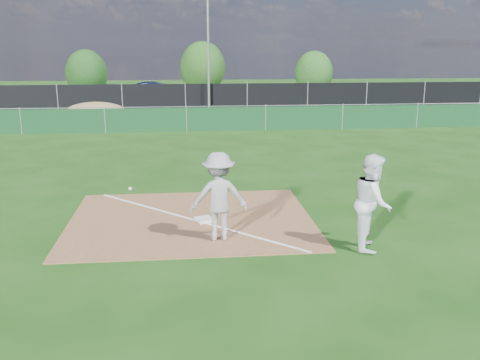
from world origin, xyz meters
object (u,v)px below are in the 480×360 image
object	(u,v)px
light_pole	(208,48)
tree_left	(86,73)
tree_mid	(203,67)
car_mid	(156,93)
car_left	(114,93)
car_right	(257,95)
runner	(373,202)
tree_right	(314,73)
play_at_first	(219,196)
first_base	(204,219)

from	to	relation	value
light_pole	tree_left	xyz separation A→B (m)	(-9.28, 9.89, -2.01)
tree_mid	car_mid	bearing A→B (deg)	-118.86
car_left	car_right	distance (m)	10.47
runner	tree_left	size ratio (longest dim) A/B	0.53
tree_mid	tree_right	size ratio (longest dim) A/B	1.21
car_right	tree_left	world-z (taller)	tree_left
runner	car_mid	world-z (taller)	runner
runner	tree_left	bearing A→B (deg)	34.31
play_at_first	tree_right	distance (m)	34.82
light_pole	tree_left	distance (m)	13.71
play_at_first	car_left	xyz separation A→B (m)	(-5.77, 28.75, -0.21)
car_left	tree_mid	size ratio (longest dim) A/B	1.02
runner	car_mid	size ratio (longest dim) A/B	0.43
car_left	tree_right	xyz separation A→B (m)	(15.93, 4.54, 1.13)
car_mid	tree_left	bearing A→B (deg)	45.23
light_pole	tree_left	size ratio (longest dim) A/B	2.06
light_pole	car_right	distance (m)	6.55
car_mid	tree_right	distance (m)	13.71
tree_right	car_left	bearing A→B (deg)	-164.11
light_pole	car_left	bearing A→B (deg)	139.92
play_at_first	car_left	size ratio (longest dim) A/B	0.56
car_right	tree_left	size ratio (longest dim) A/B	1.15
play_at_first	car_right	xyz separation A→B (m)	(4.61, 27.37, -0.35)
tree_mid	car_right	bearing A→B (deg)	-65.33
first_base	play_at_first	xyz separation A→B (m)	(0.28, -1.27, 0.95)
tree_left	tree_right	size ratio (longest dim) A/B	1.04
car_left	runner	bearing A→B (deg)	173.91
light_pole	car_mid	size ratio (longest dim) A/B	1.68
first_base	tree_left	bearing A→B (deg)	104.31
first_base	light_pole	bearing A→B (deg)	86.91
first_base	runner	xyz separation A→B (m)	(3.49, -2.10, 0.97)
runner	tree_mid	bearing A→B (deg)	18.96
runner	car_right	world-z (taller)	runner
light_pole	tree_left	bearing A→B (deg)	133.18
runner	light_pole	bearing A→B (deg)	20.91
car_right	tree_mid	world-z (taller)	tree_mid
tree_left	light_pole	bearing A→B (deg)	-46.82
play_at_first	car_left	distance (m)	29.33
car_left	first_base	bearing A→B (deg)	168.32
play_at_first	car_left	world-z (taller)	play_at_first
play_at_first	runner	xyz separation A→B (m)	(3.20, -0.83, 0.02)
play_at_first	tree_left	world-z (taller)	tree_left
tree_left	tree_mid	distance (m)	9.63
light_pole	play_at_first	distance (m)	23.35
light_pole	car_right	xyz separation A→B (m)	(3.71, 4.23, -3.34)
car_mid	tree_right	world-z (taller)	tree_right
play_at_first	tree_left	distance (m)	34.10
tree_left	tree_right	world-z (taller)	tree_left
car_left	car_mid	size ratio (longest dim) A/B	0.97
car_right	tree_left	bearing A→B (deg)	43.62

